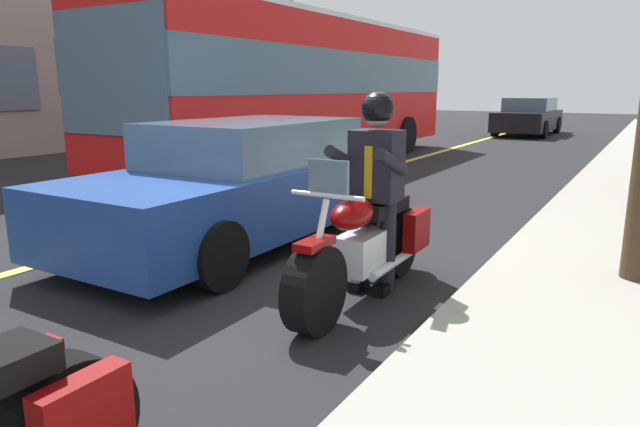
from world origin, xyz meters
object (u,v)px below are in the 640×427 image
(rider_main, at_px, (376,175))
(car_silver, at_px, (246,182))
(car_dark, at_px, (528,117))
(bus_near, at_px, (305,83))
(motorcycle_main, at_px, (365,246))

(rider_main, relative_size, car_silver, 0.38)
(car_dark, bearing_deg, bus_near, -13.52)
(motorcycle_main, height_order, bus_near, bus_near)
(rider_main, relative_size, bus_near, 0.16)
(rider_main, distance_m, bus_near, 8.77)
(rider_main, height_order, car_silver, rider_main)
(car_dark, bearing_deg, rider_main, 7.28)
(motorcycle_main, distance_m, bus_near, 9.00)
(bus_near, bearing_deg, car_silver, 26.69)
(motorcycle_main, bearing_deg, car_silver, -115.78)
(bus_near, height_order, car_dark, bus_near)
(bus_near, bearing_deg, motorcycle_main, 35.63)
(bus_near, distance_m, car_silver, 7.08)
(bus_near, bearing_deg, car_dark, 166.48)
(rider_main, relative_size, car_dark, 0.38)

